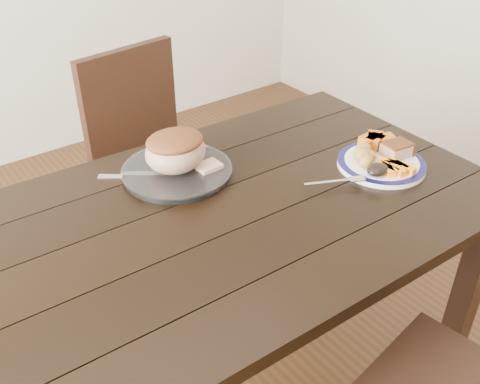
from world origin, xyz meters
TOP-DOWN VIEW (x-y plane):
  - dining_table at (0.00, 0.00)m, footprint 1.63×0.96m
  - chair_far at (0.21, 0.74)m, footprint 0.48×0.49m
  - dinner_plate at (0.55, -0.10)m, footprint 0.26×0.26m
  - plate_rim at (0.55, -0.10)m, footprint 0.26×0.26m
  - serving_platter at (0.03, 0.23)m, footprint 0.32×0.32m
  - pork_slice at (0.61, -0.11)m, footprint 0.09×0.08m
  - roasted_potatoes at (0.51, -0.07)m, footprint 0.09×0.09m
  - carrot_batons at (0.53, -0.16)m, footprint 0.08×0.11m
  - pumpkin_wedges at (0.60, -0.03)m, footprint 0.11×0.09m
  - dark_mushroom at (0.48, -0.15)m, footprint 0.07×0.05m
  - fork at (0.36, -0.11)m, footprint 0.17×0.09m
  - roast_joint at (0.03, 0.23)m, footprint 0.18×0.16m
  - cut_slice at (0.11, 0.17)m, footprint 0.07×0.06m
  - carving_knife at (0.02, 0.22)m, footprint 0.26×0.21m

SIDE VIEW (x-z plane):
  - chair_far at x=0.21m, z-range 0.06..0.99m
  - dining_table at x=0.00m, z-range 0.28..1.03m
  - carving_knife at x=0.02m, z-range 0.75..0.76m
  - dinner_plate at x=0.55m, z-range 0.75..0.77m
  - serving_platter at x=0.03m, z-range 0.75..0.77m
  - plate_rim at x=0.55m, z-range 0.76..0.78m
  - fork at x=0.36m, z-range 0.77..0.77m
  - cut_slice at x=0.11m, z-range 0.77..0.78m
  - carrot_batons at x=0.53m, z-range 0.77..0.79m
  - dark_mushroom at x=0.48m, z-range 0.77..0.80m
  - pork_slice at x=0.61m, z-range 0.77..0.81m
  - pumpkin_wedges at x=0.60m, z-range 0.77..0.81m
  - roasted_potatoes at x=0.51m, z-range 0.77..0.81m
  - roast_joint at x=0.03m, z-range 0.77..0.88m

